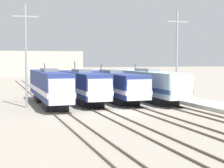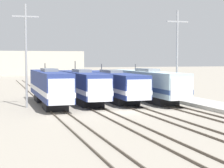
{
  "view_description": "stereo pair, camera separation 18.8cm",
  "coord_description": "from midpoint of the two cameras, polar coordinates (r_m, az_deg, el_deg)",
  "views": [
    {
      "loc": [
        -12.73,
        -35.41,
        5.34
      ],
      "look_at": [
        -0.06,
        3.78,
        2.59
      ],
      "focal_mm": 60.0,
      "sensor_mm": 36.0,
      "label": 1
    },
    {
      "loc": [
        -12.55,
        -35.47,
        5.34
      ],
      "look_at": [
        -0.06,
        3.78,
        2.59
      ],
      "focal_mm": 60.0,
      "sensor_mm": 36.0,
      "label": 2
    }
  ],
  "objects": [
    {
      "name": "platform",
      "position": [
        42.72,
        15.29,
        -3.23
      ],
      "size": [
        4.0,
        120.0,
        0.4
      ],
      "color": "#A8A59E",
      "rests_on": "ground_plane"
    },
    {
      "name": "ground_plane",
      "position": [
        38.01,
        1.7,
        -4.26
      ],
      "size": [
        400.0,
        400.0,
        0.0
      ],
      "primitive_type": "plane",
      "color": "gray"
    },
    {
      "name": "rail_pair_center_right",
      "position": [
        38.76,
        4.68,
        -4.0
      ],
      "size": [
        1.51,
        120.0,
        0.15
      ],
      "color": "#4C4238",
      "rests_on": "ground_plane"
    },
    {
      "name": "catenary_tower_right",
      "position": [
        47.27,
        9.75,
        4.68
      ],
      "size": [
        2.87,
        0.24,
        11.32
      ],
      "color": "gray",
      "rests_on": "ground_plane"
    },
    {
      "name": "locomotive_center_right",
      "position": [
        48.53,
        -0.15,
        -0.08
      ],
      "size": [
        3.04,
        20.1,
        4.67
      ],
      "color": "black",
      "rests_on": "ground_plane"
    },
    {
      "name": "locomotive_center_left",
      "position": [
        45.99,
        -4.67,
        -0.22
      ],
      "size": [
        2.89,
        16.95,
        5.1
      ],
      "color": "black",
      "rests_on": "ground_plane"
    },
    {
      "name": "catenary_tower_left",
      "position": [
        42.03,
        -13.11,
        4.75
      ],
      "size": [
        2.87,
        0.24,
        11.32
      ],
      "color": "gray",
      "rests_on": "ground_plane"
    },
    {
      "name": "depot_building",
      "position": [
        128.97,
        -12.38,
        3.12
      ],
      "size": [
        33.12,
        13.52,
        7.91
      ],
      "color": "#B2AD9E",
      "rests_on": "ground_plane"
    },
    {
      "name": "locomotive_far_right",
      "position": [
        48.12,
        5.44,
        -0.02
      ],
      "size": [
        2.88,
        18.83,
        4.65
      ],
      "color": "#232326",
      "rests_on": "ground_plane"
    },
    {
      "name": "rail_pair_center_left",
      "position": [
        37.34,
        -1.4,
        -4.29
      ],
      "size": [
        1.51,
        120.0,
        0.15
      ],
      "color": "#4C4238",
      "rests_on": "ground_plane"
    },
    {
      "name": "rail_pair_far_left",
      "position": [
        36.37,
        -7.88,
        -4.54
      ],
      "size": [
        1.51,
        120.0,
        0.15
      ],
      "color": "#4C4238",
      "rests_on": "ground_plane"
    },
    {
      "name": "locomotive_far_left",
      "position": [
        43.22,
        -9.57,
        -0.4
      ],
      "size": [
        2.78,
        16.23,
        4.85
      ],
      "color": "black",
      "rests_on": "ground_plane"
    },
    {
      "name": "rail_pair_far_right",
      "position": [
        40.58,
        10.26,
        -3.69
      ],
      "size": [
        1.51,
        120.0,
        0.15
      ],
      "color": "#4C4238",
      "rests_on": "ground_plane"
    }
  ]
}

